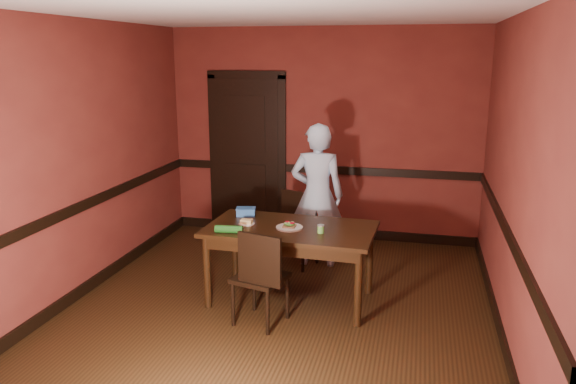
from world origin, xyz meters
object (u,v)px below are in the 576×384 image
at_px(sauce_jar, 321,229).
at_px(cheese_saucer, 247,222).
at_px(dining_table, 291,264).
at_px(food_tub, 246,212).
at_px(chair_far, 298,230).
at_px(chair_near, 260,276).
at_px(sandwich_plate, 289,227).
at_px(person, 317,195).

bearing_deg(sauce_jar, cheese_saucer, 172.16).
xyz_separation_m(dining_table, food_tub, (-0.53, 0.27, 0.42)).
height_order(chair_far, chair_near, chair_near).
distance_m(cheese_saucer, food_tub, 0.30).
relative_size(chair_far, sauce_jar, 10.65).
relative_size(dining_table, chair_near, 1.80).
height_order(sandwich_plate, cheese_saucer, sandwich_plate).
bearing_deg(chair_near, dining_table, -91.30).
relative_size(person, sandwich_plate, 6.41).
bearing_deg(chair_far, sauce_jar, -48.57).
bearing_deg(sandwich_plate, sauce_jar, -12.26).
bearing_deg(food_tub, dining_table, -40.15).
relative_size(cheese_saucer, food_tub, 0.68).
bearing_deg(sauce_jar, food_tub, 155.49).
relative_size(dining_table, person, 0.98).
xyz_separation_m(dining_table, sandwich_plate, (-0.00, -0.04, 0.39)).
relative_size(chair_far, food_tub, 3.73).
bearing_deg(chair_near, cheese_saucer, -46.11).
bearing_deg(sauce_jar, dining_table, 160.14).
relative_size(dining_table, chair_far, 1.93).
distance_m(sandwich_plate, cheese_saucer, 0.44).
bearing_deg(sandwich_plate, person, 86.30).
height_order(sauce_jar, cheese_saucer, sauce_jar).
distance_m(chair_near, sandwich_plate, 0.60).
distance_m(chair_far, food_tub, 0.86).
relative_size(dining_table, sauce_jar, 20.53).
distance_m(sandwich_plate, food_tub, 0.62).
bearing_deg(person, sandwich_plate, 80.57).
height_order(chair_near, person, person).
height_order(chair_far, sandwich_plate, chair_far).
xyz_separation_m(chair_near, sauce_jar, (0.47, 0.41, 0.34)).
xyz_separation_m(chair_near, person, (0.22, 1.55, 0.37)).
distance_m(chair_near, sauce_jar, 0.71).
height_order(cheese_saucer, food_tub, food_tub).
bearing_deg(person, chair_near, 76.12).
bearing_deg(dining_table, chair_far, 100.47).
height_order(chair_near, food_tub, chair_near).
distance_m(dining_table, chair_near, 0.55).
xyz_separation_m(cheese_saucer, food_tub, (-0.10, 0.28, 0.02)).
relative_size(person, food_tub, 7.32).
distance_m(dining_table, food_tub, 0.73).
xyz_separation_m(chair_near, sandwich_plate, (0.15, 0.48, 0.32)).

